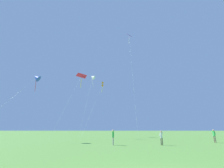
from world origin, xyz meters
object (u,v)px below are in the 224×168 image
at_px(kite_blue_delta, 36,78).
at_px(kite_orange_box, 102,85).
at_px(kite_purple_streamer, 129,40).
at_px(person_in_red_shirt, 214,135).
at_px(person_far_back, 161,136).
at_px(kite_white_distant, 92,77).
at_px(kite_red_high, 81,78).
at_px(person_near_tree, 113,136).

distance_m(kite_blue_delta, kite_orange_box, 19.44).
bearing_deg(kite_blue_delta, kite_purple_streamer, 37.77).
distance_m(kite_blue_delta, person_in_red_shirt, 27.95).
bearing_deg(person_in_red_shirt, kite_purple_streamer, 125.29).
relative_size(kite_purple_streamer, person_far_back, 16.64).
relative_size(kite_white_distant, kite_red_high, 1.15).
height_order(kite_purple_streamer, kite_blue_delta, kite_purple_streamer).
bearing_deg(kite_blue_delta, kite_red_high, 63.24).
bearing_deg(kite_blue_delta, kite_orange_box, 60.84).
bearing_deg(kite_purple_streamer, kite_blue_delta, -142.23).
distance_m(kite_blue_delta, person_near_tree, 16.30).
bearing_deg(kite_orange_box, kite_blue_delta, -119.16).
distance_m(kite_purple_streamer, person_near_tree, 29.61).
distance_m(kite_purple_streamer, kite_white_distant, 14.31).
bearing_deg(kite_red_high, kite_purple_streamer, 13.75).
distance_m(kite_blue_delta, kite_white_distant, 20.23).
distance_m(kite_red_high, kite_orange_box, 7.96).
bearing_deg(person_near_tree, kite_purple_streamer, 77.80).
xyz_separation_m(kite_orange_box, person_far_back, (8.99, -21.61, -12.29)).
height_order(kite_blue_delta, kite_orange_box, kite_orange_box).
height_order(kite_purple_streamer, person_near_tree, kite_purple_streamer).
bearing_deg(person_in_red_shirt, kite_white_distant, 136.01).
distance_m(kite_orange_box, person_far_back, 26.43).
distance_m(kite_white_distant, person_near_tree, 28.34).
relative_size(kite_purple_streamer, person_in_red_shirt, 15.18).
relative_size(kite_purple_streamer, kite_red_high, 1.82).
xyz_separation_m(kite_orange_box, person_near_tree, (3.37, -21.74, -12.21)).
relative_size(kite_blue_delta, kite_white_distant, 0.66).
distance_m(kite_blue_delta, kite_red_high, 11.63).
relative_size(kite_purple_streamer, kite_blue_delta, 2.40).
relative_size(kite_orange_box, person_in_red_shirt, 8.06).
relative_size(person_in_red_shirt, person_far_back, 1.10).
relative_size(kite_white_distant, person_near_tree, 9.68).
relative_size(kite_red_high, person_near_tree, 8.42).
bearing_deg(kite_blue_delta, kite_white_distant, 70.82).
relative_size(kite_blue_delta, person_near_tree, 6.40).
xyz_separation_m(kite_red_high, person_in_red_shirt, (21.43, -11.20, -11.95)).
bearing_deg(person_far_back, kite_blue_delta, 165.09).
bearing_deg(kite_white_distant, person_in_red_shirt, -43.99).
bearing_deg(kite_red_high, kite_blue_delta, -116.76).
distance_m(kite_purple_streamer, person_far_back, 29.39).
distance_m(kite_red_high, person_far_back, 23.31).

